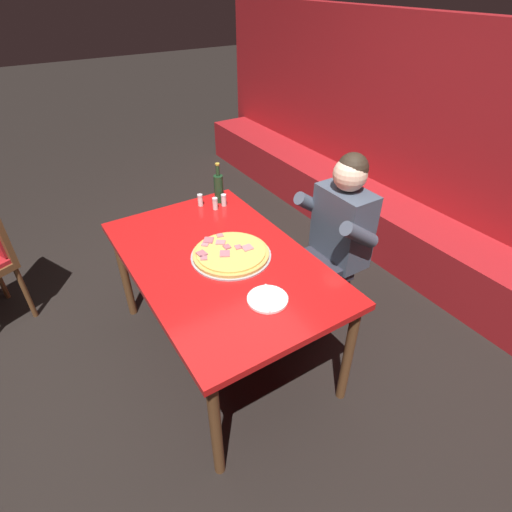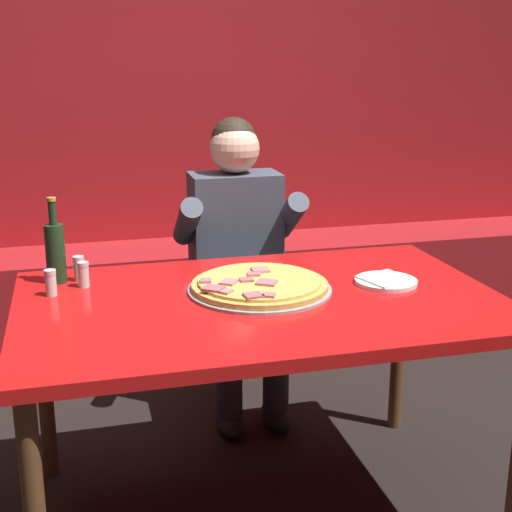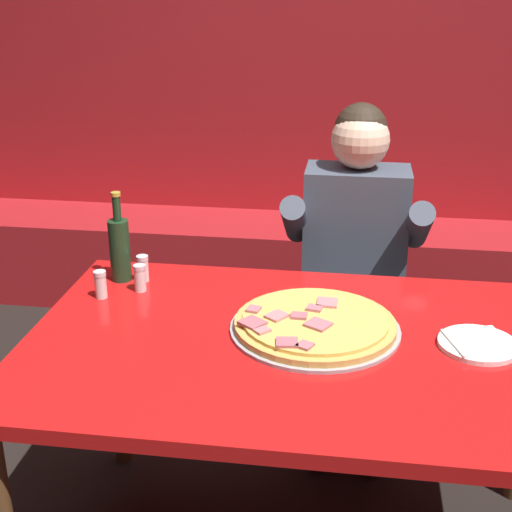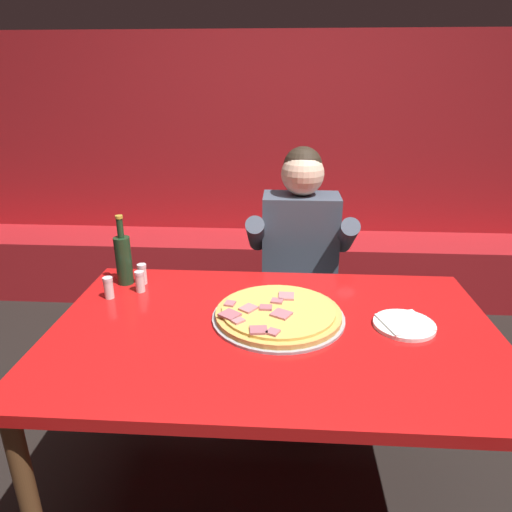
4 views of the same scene
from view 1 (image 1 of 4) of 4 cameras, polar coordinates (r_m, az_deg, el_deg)
The scene contains 11 objects.
ground_plane at distance 2.85m, azimuth -4.35°, elevation -13.12°, with size 24.00×24.00×0.00m, color black.
booth_wall_panel at distance 3.65m, azimuth 27.26°, elevation 12.73°, with size 6.80×0.16×1.90m, color #A3191E.
booth_bench at distance 3.71m, azimuth 21.55°, elevation 1.85°, with size 6.46×0.48×0.46m, color #A3191E.
main_dining_table at distance 2.37m, azimuth -5.10°, elevation -1.79°, with size 1.53×0.96×0.78m.
pizza at distance 2.33m, azimuth -3.63°, elevation 0.35°, with size 0.47×0.47×0.05m.
plate_white_paper at distance 2.03m, azimuth 1.67°, elevation -6.13°, with size 0.21×0.21×0.02m.
beer_bottle at distance 2.88m, azimuth -5.36°, elevation 9.71°, with size 0.07×0.07×0.29m.
shaker_parmesan at distance 2.81m, azimuth -5.85°, elevation 7.39°, with size 0.04×0.04×0.09m.
shaker_black_pepper at distance 2.85m, azimuth -4.62°, elevation 7.89°, with size 0.04×0.04×0.09m.
shaker_red_pepper_flakes at distance 2.87m, azimuth -7.96°, elevation 7.85°, with size 0.04×0.04×0.09m.
diner_seated_blue_shirt at distance 2.66m, azimuth 10.72°, elevation 2.32°, with size 0.53×0.53×1.27m.
Camera 1 is at (1.70, -0.83, 2.14)m, focal length 28.00 mm.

